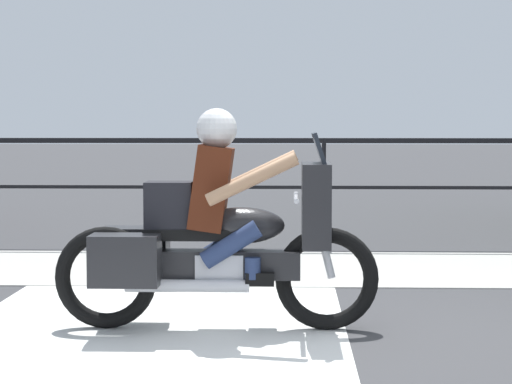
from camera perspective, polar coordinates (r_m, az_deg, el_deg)
The scene contains 5 objects.
ground_plane at distance 6.81m, azimuth 5.31°, elevation -8.56°, with size 120.00×120.00×0.00m, color #38383A.
sidewalk_band at distance 10.16m, azimuth 4.20°, elevation -4.35°, with size 44.00×2.40×0.01m, color #A8A59E.
crosswalk_band at distance 6.68m, azimuth -6.68°, elevation -8.79°, with size 2.78×6.00×0.01m, color silver.
fence_railing at distance 11.78m, azimuth 3.90°, elevation 1.74°, with size 36.00×0.05×1.29m.
motorcycle at distance 7.11m, azimuth -2.35°, elevation -2.43°, with size 2.32×0.76×1.58m.
Camera 1 is at (-0.39, -6.64, 1.48)m, focal length 70.00 mm.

